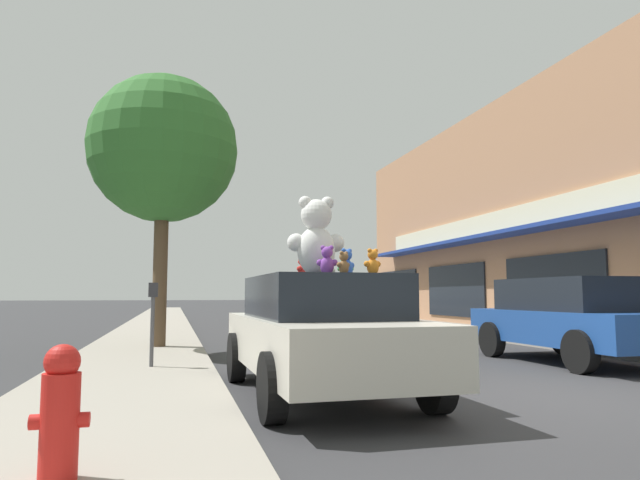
# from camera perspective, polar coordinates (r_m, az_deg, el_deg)

# --- Properties ---
(ground_plane) EXTENTS (260.00, 260.00, 0.00)m
(ground_plane) POSITION_cam_1_polar(r_m,az_deg,el_deg) (7.72, 21.78, -14.27)
(ground_plane) COLOR #333335
(sidewalk_near) EXTENTS (2.40, 90.00, 0.14)m
(sidewalk_near) POSITION_cam_1_polar(r_m,az_deg,el_deg) (6.31, -20.04, -15.73)
(sidewalk_near) COLOR gray
(sidewalk_near) RESTS_ON ground_plane
(plush_art_car) EXTENTS (1.97, 4.47, 1.46)m
(plush_art_car) POSITION_cam_1_polar(r_m,az_deg,el_deg) (7.13, 0.01, -9.08)
(plush_art_car) COLOR beige
(plush_art_car) RESTS_ON ground_plane
(teddy_bear_giant) EXTENTS (0.74, 0.47, 1.00)m
(teddy_bear_giant) POSITION_cam_1_polar(r_m,az_deg,el_deg) (7.12, -0.38, 0.25)
(teddy_bear_giant) COLOR white
(teddy_bear_giant) RESTS_ON plush_art_car
(teddy_bear_green) EXTENTS (0.24, 0.20, 0.33)m
(teddy_bear_green) POSITION_cam_1_polar(r_m,az_deg,el_deg) (8.15, 2.55, -2.74)
(teddy_bear_green) COLOR green
(teddy_bear_green) RESTS_ON plush_art_car
(teddy_bear_blue) EXTENTS (0.29, 0.22, 0.39)m
(teddy_bear_blue) POSITION_cam_1_polar(r_m,az_deg,el_deg) (7.63, 2.66, -2.34)
(teddy_bear_blue) COLOR blue
(teddy_bear_blue) RESTS_ON plush_art_car
(teddy_bear_orange) EXTENTS (0.24, 0.16, 0.32)m
(teddy_bear_orange) POSITION_cam_1_polar(r_m,az_deg,el_deg) (6.80, 5.29, -2.23)
(teddy_bear_orange) COLOR orange
(teddy_bear_orange) RESTS_ON plush_art_car
(teddy_bear_red) EXTENTS (0.20, 0.21, 0.31)m
(teddy_bear_red) POSITION_cam_1_polar(r_m,az_deg,el_deg) (8.01, -1.77, -2.77)
(teddy_bear_red) COLOR red
(teddy_bear_red) RESTS_ON plush_art_car
(teddy_bear_brown) EXTENTS (0.20, 0.16, 0.27)m
(teddy_bear_brown) POSITION_cam_1_polar(r_m,az_deg,el_deg) (6.59, 2.39, -2.34)
(teddy_bear_brown) COLOR olive
(teddy_bear_brown) RESTS_ON plush_art_car
(teddy_bear_cream) EXTENTS (0.18, 0.18, 0.27)m
(teddy_bear_cream) POSITION_cam_1_polar(r_m,az_deg,el_deg) (8.16, 0.88, -2.96)
(teddy_bear_cream) COLOR beige
(teddy_bear_cream) RESTS_ON plush_art_car
(teddy_bear_purple) EXTENTS (0.27, 0.19, 0.35)m
(teddy_bear_purple) POSITION_cam_1_polar(r_m,az_deg,el_deg) (6.73, 0.71, -2.08)
(teddy_bear_purple) COLOR purple
(teddy_bear_purple) RESTS_ON plush_art_car
(parked_car_far_center) EXTENTS (1.87, 4.12, 1.53)m
(parked_car_far_center) POSITION_cam_1_polar(r_m,az_deg,el_deg) (11.42, 23.71, -7.07)
(parked_car_far_center) COLOR #1E4793
(parked_car_far_center) RESTS_ON ground_plane
(street_tree) EXTENTS (3.22, 3.22, 5.87)m
(street_tree) POSITION_cam_1_polar(r_m,az_deg,el_deg) (13.05, -15.39, 8.70)
(street_tree) COLOR brown
(street_tree) RESTS_ON sidewalk_near
(fire_hydrant) EXTENTS (0.33, 0.22, 0.79)m
(fire_hydrant) POSITION_cam_1_polar(r_m,az_deg,el_deg) (3.85, -24.54, -15.33)
(fire_hydrant) COLOR red
(fire_hydrant) RESTS_ON sidewalk_near
(parking_meter) EXTENTS (0.14, 0.10, 1.27)m
(parking_meter) POSITION_cam_1_polar(r_m,az_deg,el_deg) (9.15, -16.39, -7.00)
(parking_meter) COLOR #4C4C51
(parking_meter) RESTS_ON sidewalk_near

